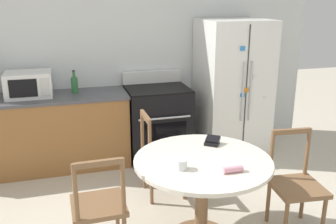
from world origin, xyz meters
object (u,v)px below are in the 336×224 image
counter_bottle (75,84)px  candle_glass (181,165)px  microwave (29,84)px  dining_chair_right (296,185)px  refrigerator (232,88)px  dining_chair_left (99,207)px  dining_chair_far (161,156)px  oven_range (158,122)px  wallet (212,141)px

counter_bottle → candle_glass: counter_bottle is taller
microwave → dining_chair_right: bearing=-40.8°
refrigerator → dining_chair_left: 2.61m
dining_chair_right → dining_chair_left: bearing=2.0°
dining_chair_far → candle_glass: bearing=-5.9°
microwave → dining_chair_right: (2.28, -1.97, -0.61)m
dining_chair_right → candle_glass: dining_chair_right is taller
dining_chair_far → candle_glass: (-0.10, -0.98, 0.36)m
dining_chair_left → candle_glass: dining_chair_left is taller
oven_range → wallet: bearing=-86.0°
candle_glass → wallet: candle_glass is taller
oven_range → dining_chair_right: oven_range is taller
oven_range → candle_glass: size_ratio=11.61×
counter_bottle → dining_chair_far: 1.46m
microwave → dining_chair_far: size_ratio=0.57×
microwave → candle_glass: bearing=-59.2°
dining_chair_right → wallet: size_ratio=5.20×
microwave → dining_chair_left: microwave is taller
microwave → candle_glass: microwave is taller
wallet → microwave: bearing=135.0°
microwave → dining_chair_right: microwave is taller
dining_chair_right → dining_chair_left: same height
dining_chair_left → oven_range: bearing=61.1°
dining_chair_far → dining_chair_left: bearing=-42.0°
oven_range → dining_chair_left: 2.02m
counter_bottle → dining_chair_left: (0.07, -1.89, -0.57)m
dining_chair_far → oven_range: bearing=167.7°
candle_glass → counter_bottle: bearing=108.6°
oven_range → microwave: (-1.51, 0.07, 0.58)m
dining_chair_far → wallet: 0.75m
dining_chair_right → wallet: 0.82m
counter_bottle → dining_chair_far: bearing=-53.9°
dining_chair_far → refrigerator: bearing=127.0°
refrigerator → counter_bottle: refrigerator is taller
wallet → candle_glass: bearing=-136.2°
microwave → wallet: (1.62, -1.63, -0.26)m
refrigerator → candle_glass: size_ratio=18.75×
refrigerator → oven_range: 1.07m
oven_range → wallet: size_ratio=6.22×
dining_chair_right → candle_glass: size_ratio=9.70×
dining_chair_right → candle_glass: (-1.07, -0.06, 0.36)m
counter_bottle → refrigerator: bearing=-5.0°
dining_chair_left → counter_bottle: bearing=90.7°
oven_range → dining_chair_far: (-0.21, -0.98, -0.03)m
refrigerator → microwave: size_ratio=3.39×
oven_range → microwave: size_ratio=2.10×
refrigerator → candle_glass: bearing=-124.5°
oven_range → dining_chair_far: size_ratio=1.20×
microwave → counter_bottle: (0.51, 0.03, -0.04)m
microwave → refrigerator: bearing=-3.2°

